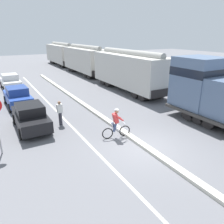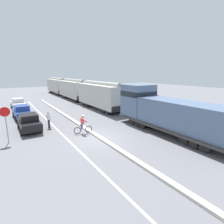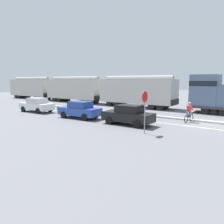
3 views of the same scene
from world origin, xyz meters
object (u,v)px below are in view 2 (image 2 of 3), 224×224
object	(u,v)px
hopper_car_middle	(73,89)
cyclist	(83,125)
pedestrian_by_cars	(49,120)
parked_car_black	(29,122)
stop_sign	(5,118)
hopper_car_lead	(101,95)
parked_car_white	(18,103)
parked_car_blue	(22,112)
hopper_car_trailing	(58,86)
locomotive	(163,112)

from	to	relation	value
hopper_car_middle	cyclist	world-z (taller)	hopper_car_middle
cyclist	pedestrian_by_cars	bearing A→B (deg)	122.91
parked_car_black	stop_sign	xyz separation A→B (m)	(-1.89, -2.42, 1.21)
stop_sign	pedestrian_by_cars	distance (m)	4.39
cyclist	stop_sign	distance (m)	6.13
hopper_car_lead	parked_car_white	size ratio (longest dim) A/B	2.49
hopper_car_middle	parked_car_black	size ratio (longest dim) A/B	2.52
parked_car_blue	parked_car_white	xyz separation A→B (m)	(0.14, 6.81, 0.00)
parked_car_blue	parked_car_white	distance (m)	6.81
hopper_car_middle	hopper_car_trailing	distance (m)	11.60
parked_car_white	parked_car_black	bearing A→B (deg)	-90.39
locomotive	cyclist	size ratio (longest dim) A/B	6.77
pedestrian_by_cars	stop_sign	bearing A→B (deg)	-150.05
parked_car_blue	stop_sign	size ratio (longest dim) A/B	1.48
locomotive	stop_sign	xyz separation A→B (m)	(-12.64, 4.59, 0.23)
hopper_car_trailing	pedestrian_by_cars	size ratio (longest dim) A/B	6.54
parked_car_black	pedestrian_by_cars	bearing A→B (deg)	-9.80
hopper_car_trailing	cyclist	size ratio (longest dim) A/B	6.18
hopper_car_middle	stop_sign	xyz separation A→B (m)	(-12.64, -19.17, -0.05)
cyclist	parked_car_black	bearing A→B (deg)	137.02
locomotive	hopper_car_middle	xyz separation A→B (m)	(0.00, 23.76, 0.28)
stop_sign	pedestrian_by_cars	bearing A→B (deg)	29.95
hopper_car_trailing	parked_car_blue	bearing A→B (deg)	-115.17
hopper_car_middle	hopper_car_lead	bearing A→B (deg)	-90.00
hopper_car_lead	hopper_car_middle	bearing A→B (deg)	90.00
parked_car_white	pedestrian_by_cars	size ratio (longest dim) A/B	2.62
parked_car_blue	pedestrian_by_cars	world-z (taller)	same
parked_car_white	cyclist	xyz separation A→B (m)	(3.90, -15.86, 0.00)
hopper_car_trailing	parked_car_white	size ratio (longest dim) A/B	2.49
pedestrian_by_cars	parked_car_blue	bearing A→B (deg)	108.07
hopper_car_middle	parked_car_white	world-z (taller)	hopper_car_middle
locomotive	hopper_car_lead	size ratio (longest dim) A/B	1.10
cyclist	stop_sign	bearing A→B (deg)	167.60
locomotive	parked_car_black	distance (m)	12.87
locomotive	pedestrian_by_cars	bearing A→B (deg)	143.26
locomotive	pedestrian_by_cars	distance (m)	11.24
locomotive	hopper_car_middle	size ratio (longest dim) A/B	1.10
parked_car_black	parked_car_blue	size ratio (longest dim) A/B	0.99
hopper_car_trailing	hopper_car_middle	bearing A→B (deg)	-90.00
hopper_car_lead	hopper_car_trailing	distance (m)	23.20
locomotive	parked_car_blue	bearing A→B (deg)	131.22
parked_car_white	hopper_car_middle	bearing A→B (deg)	23.32
locomotive	parked_car_blue	distance (m)	16.44
hopper_car_lead	hopper_car_middle	size ratio (longest dim) A/B	1.00
hopper_car_lead	stop_sign	xyz separation A→B (m)	(-12.64, -7.57, -0.05)
hopper_car_middle	cyclist	distance (m)	21.59
hopper_car_middle	cyclist	size ratio (longest dim) A/B	6.18
parked_car_white	locomotive	bearing A→B (deg)	-60.88
hopper_car_lead	pedestrian_by_cars	bearing A→B (deg)	-148.69
hopper_car_lead	parked_car_white	bearing A→B (deg)	146.74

